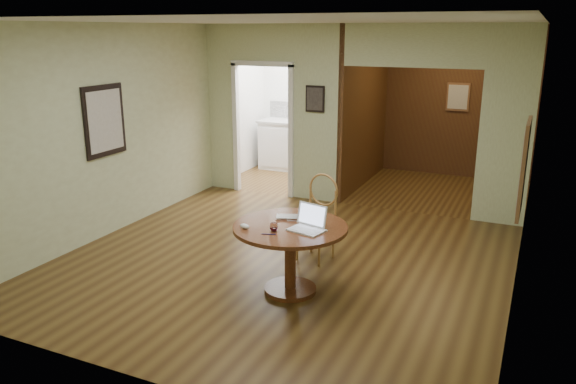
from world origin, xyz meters
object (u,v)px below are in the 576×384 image
at_px(chair, 319,212).
at_px(closed_laptop, 292,219).
at_px(open_laptop, 309,223).
at_px(dining_table, 290,243).

distance_m(chair, closed_laptop, 0.81).
relative_size(open_laptop, closed_laptop, 1.11).
height_order(chair, open_laptop, chair).
bearing_deg(closed_laptop, dining_table, -95.44).
bearing_deg(open_laptop, closed_laptop, 158.83).
bearing_deg(open_laptop, chair, 119.76).
bearing_deg(dining_table, open_laptop, -3.24).
distance_m(dining_table, chair, 0.96).
bearing_deg(open_laptop, dining_table, -169.52).
bearing_deg(chair, closed_laptop, -77.44).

